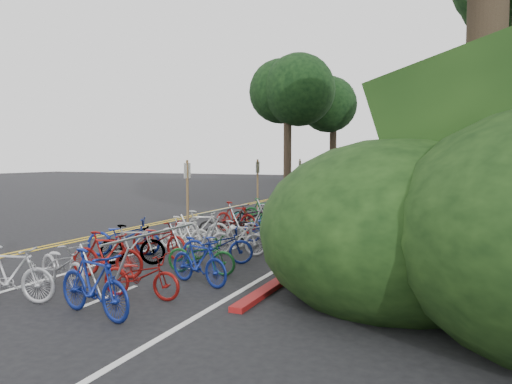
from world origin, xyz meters
TOP-DOWN VIEW (x-y plane):
  - ground at (0.00, 0.00)m, footprint 120.00×120.00m
  - road_markings at (0.63, 10.10)m, footprint 7.47×80.00m
  - red_curb at (5.70, 12.00)m, footprint 0.25×28.00m
  - bike_rack_front at (3.36, -0.96)m, footprint 1.10×3.13m
  - bike_racks_rest at (3.00, 13.00)m, footprint 1.14×23.00m
  - signposts_rest at (0.60, 14.00)m, footprint 0.08×18.40m
  - bike_front at (0.88, 1.28)m, footprint 1.45×2.00m
  - bike_valet at (2.85, 3.35)m, footprint 3.41×14.78m

SIDE VIEW (x-z plane):
  - ground at x=0.00m, z-range 0.00..0.00m
  - road_markings at x=0.63m, z-range 0.00..0.01m
  - red_curb at x=5.70m, z-range 0.00..0.10m
  - bike_valet at x=2.85m, z-range -0.06..1.04m
  - bike_front at x=0.88m, z-range 0.00..1.00m
  - bike_rack_front at x=3.36m, z-range 0.26..1.34m
  - bike_racks_rest at x=3.00m, z-range 0.27..1.44m
  - signposts_rest at x=0.60m, z-range 0.18..2.68m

